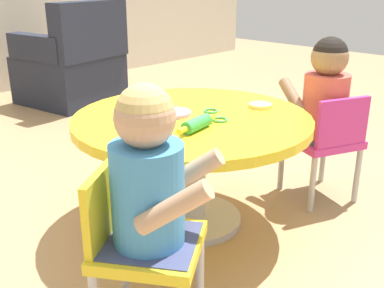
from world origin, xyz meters
The scene contains 15 objects.
ground_plane centered at (0.00, 0.00, 0.00)m, with size 10.00×10.00×0.00m, color tan.
craft_table centered at (0.00, 0.00, 0.39)m, with size 1.00×1.00×0.50m.
child_chair_left centered at (-0.59, -0.34, 0.31)m, with size 0.41×0.41×0.54m.
seated_child_left centered at (-0.57, -0.37, 0.53)m, with size 0.41×0.44×0.51m.
child_chair_right centered at (0.61, -0.31, 0.31)m, with size 0.40×0.40×0.54m.
seated_child_right centered at (0.62, -0.27, 0.53)m, with size 0.38×0.42×0.51m.
armchair_dark centered at (0.80, 2.15, 0.31)m, with size 0.81×0.82×0.85m.
rolling_pin centered at (-0.12, -0.14, 0.52)m, with size 0.23×0.07×0.05m.
craft_scissors centered at (-0.10, 0.15, 0.50)m, with size 0.14×0.08×0.01m.
playdough_blob_0 centered at (-0.04, 0.06, 0.51)m, with size 0.14×0.14×0.02m, color #CC99E5.
playdough_blob_1 centered at (0.31, -0.13, 0.51)m, with size 0.10×0.10×0.02m, color #F2CC72.
cookie_cutter_0 centered at (0.03, -0.13, 0.50)m, with size 0.06×0.06×0.01m, color #4CB259.
cookie_cutter_1 centered at (-0.37, -0.10, 0.50)m, with size 0.05×0.05×0.01m, color #4CB259.
cookie_cutter_2 centered at (0.01, 0.12, 0.50)m, with size 0.07×0.07×0.01m, color red.
cookie_cutter_3 centered at (0.10, -0.02, 0.50)m, with size 0.06×0.06×0.01m, color #4CB259.
Camera 1 is at (-1.34, -1.27, 1.06)m, focal length 43.43 mm.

